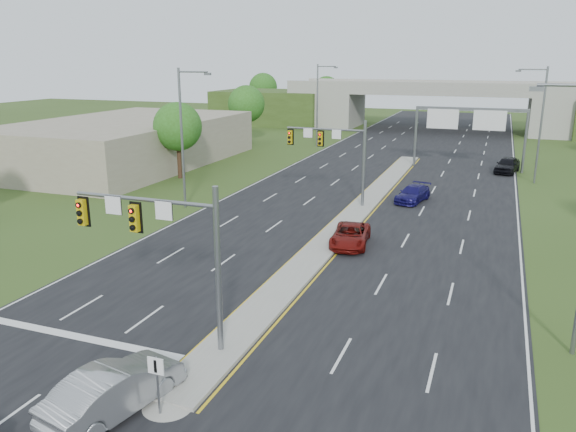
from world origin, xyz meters
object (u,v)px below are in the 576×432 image
(signal_mast_near, at_px, (166,238))
(sign_gantry, at_px, (469,121))
(overpass, at_px, (439,109))
(car_far_a, at_px, (350,235))
(car_far_b, at_px, (413,194))
(car_silver, at_px, (115,389))
(car_far_c, at_px, (507,165))
(keep_right_sign, at_px, (157,376))
(signal_mast_far, at_px, (336,148))

(signal_mast_near, relative_size, sign_gantry, 0.60)
(sign_gantry, distance_m, overpass, 35.75)
(car_far_a, bearing_deg, car_far_b, 74.42)
(car_silver, relative_size, car_far_c, 1.06)
(signal_mast_near, height_order, car_far_b, signal_mast_near)
(sign_gantry, bearing_deg, car_silver, -99.34)
(car_far_b, bearing_deg, signal_mast_near, -89.54)
(car_far_c, bearing_deg, overpass, 119.08)
(sign_gantry, bearing_deg, car_far_c, -4.12)
(sign_gantry, height_order, overpass, overpass)
(car_far_b, bearing_deg, car_far_a, -86.84)
(car_far_b, bearing_deg, car_far_c, 77.31)
(sign_gantry, height_order, car_far_c, sign_gantry)
(keep_right_sign, bearing_deg, car_silver, -167.80)
(signal_mast_near, relative_size, car_silver, 1.35)
(overpass, distance_m, car_far_b, 51.84)
(sign_gantry, bearing_deg, signal_mast_near, -101.25)
(signal_mast_near, height_order, signal_mast_far, same)
(signal_mast_far, height_order, car_silver, signal_mast_far)
(overpass, height_order, car_far_a, overpass)
(signal_mast_far, relative_size, sign_gantry, 0.60)
(car_far_a, bearing_deg, sign_gantry, 73.33)
(signal_mast_near, relative_size, car_far_a, 1.45)
(signal_mast_far, bearing_deg, car_far_c, 56.03)
(signal_mast_near, distance_m, car_silver, 6.18)
(sign_gantry, xyz_separation_m, overpass, (-6.68, 35.08, -1.69))
(keep_right_sign, relative_size, car_silver, 0.42)
(sign_gantry, relative_size, car_far_c, 2.37)
(overpass, bearing_deg, car_far_c, -72.73)
(sign_gantry, bearing_deg, car_far_a, -99.92)
(signal_mast_far, bearing_deg, car_silver, -88.53)
(overpass, bearing_deg, car_far_b, -86.09)
(signal_mast_near, relative_size, car_far_b, 1.51)
(keep_right_sign, bearing_deg, signal_mast_far, 94.39)
(keep_right_sign, distance_m, overpass, 84.55)
(overpass, distance_m, car_silver, 84.91)
(signal_mast_far, xyz_separation_m, car_far_c, (13.26, 19.68, -3.87))
(overpass, height_order, car_silver, overpass)
(car_silver, bearing_deg, car_far_b, -86.65)
(sign_gantry, distance_m, car_silver, 50.63)
(car_far_b, xyz_separation_m, car_far_c, (7.47, 16.25, 0.16))
(signal_mast_near, distance_m, keep_right_sign, 5.94)
(keep_right_sign, xyz_separation_m, car_silver, (-1.50, -0.32, -0.64))
(car_silver, bearing_deg, signal_mast_far, -76.56)
(car_far_a, distance_m, car_far_c, 30.84)
(overpass, xyz_separation_m, car_silver, (-1.50, -84.85, -2.68))
(signal_mast_near, bearing_deg, signal_mast_far, 90.00)
(car_far_c, bearing_deg, car_far_a, -96.13)
(signal_mast_far, bearing_deg, car_far_b, 30.61)
(sign_gantry, bearing_deg, signal_mast_far, -114.11)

